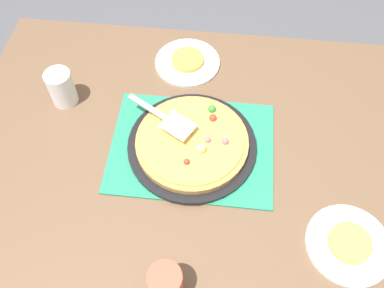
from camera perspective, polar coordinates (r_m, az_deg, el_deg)
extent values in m
plane|color=#4C4C51|center=(1.91, 0.00, -12.61)|extent=(8.00, 8.00, 0.00)
cube|color=brown|center=(1.25, 0.00, -0.87)|extent=(1.40, 1.00, 0.03)
cube|color=brown|center=(1.94, -17.78, 6.04)|extent=(0.07, 0.07, 0.72)
cube|color=brown|center=(1.89, 21.23, 2.65)|extent=(0.07, 0.07, 0.72)
cube|color=#237F5B|center=(1.23, 0.00, -0.43)|extent=(0.48, 0.36, 0.01)
cylinder|color=black|center=(1.22, 0.00, -0.18)|extent=(0.38, 0.38, 0.01)
cylinder|color=#B78442|center=(1.21, 0.00, 0.26)|extent=(0.33, 0.33, 0.02)
cylinder|color=#EAB747|center=(1.20, 0.00, 0.60)|extent=(0.30, 0.30, 0.01)
sphere|color=red|center=(1.23, 2.89, 3.62)|extent=(0.02, 0.02, 0.02)
sphere|color=#E5CC7F|center=(1.25, -2.44, 4.43)|extent=(0.02, 0.02, 0.02)
sphere|color=#B76675|center=(1.19, 4.57, 0.24)|extent=(0.02, 0.02, 0.02)
sphere|color=#B76675|center=(1.19, 2.18, 0.61)|extent=(0.02, 0.02, 0.02)
sphere|color=#338433|center=(1.21, -0.30, 2.06)|extent=(0.02, 0.02, 0.02)
sphere|color=red|center=(1.15, -0.76, -2.44)|extent=(0.02, 0.02, 0.02)
sphere|color=#E5CC7F|center=(1.17, 1.28, -0.61)|extent=(0.03, 0.03, 0.03)
sphere|color=#338433|center=(1.25, 2.76, 4.86)|extent=(0.02, 0.02, 0.02)
cylinder|color=white|center=(1.17, 20.70, -12.81)|extent=(0.22, 0.22, 0.01)
cylinder|color=white|center=(1.44, -0.63, 11.15)|extent=(0.22, 0.22, 0.01)
cylinder|color=#EAB747|center=(1.16, 20.90, -12.58)|extent=(0.11, 0.11, 0.02)
cylinder|color=gold|center=(1.43, -0.63, 11.51)|extent=(0.11, 0.11, 0.02)
cylinder|color=#E04C38|center=(1.01, -3.62, -18.65)|extent=(0.08, 0.08, 0.12)
cylinder|color=white|center=(1.35, -17.50, 7.39)|extent=(0.08, 0.08, 0.12)
cube|color=silver|center=(1.19, -1.93, 2.51)|extent=(0.11, 0.11, 0.00)
cube|color=#B2B2B7|center=(1.24, -6.15, 5.09)|extent=(0.13, 0.08, 0.01)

